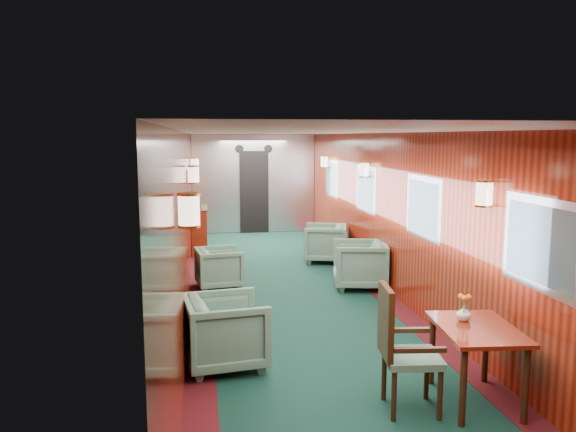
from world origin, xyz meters
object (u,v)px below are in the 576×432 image
object	(u,v)px
dining_table	(477,339)
armchair_right_far	(325,243)
credenza	(199,229)
armchair_left_near	(226,332)
side_chair	(400,344)
armchair_left_far	(219,268)
armchair_right_near	(360,265)

from	to	relation	value
dining_table	armchair_right_far	size ratio (longest dim) A/B	1.27
credenza	armchair_left_near	size ratio (longest dim) A/B	1.48
dining_table	side_chair	size ratio (longest dim) A/B	0.90
credenza	armchair_left_far	distance (m)	2.83
credenza	armchair_right_near	xyz separation A→B (m)	(2.46, -3.16, -0.10)
dining_table	armchair_left_near	xyz separation A→B (m)	(-2.14, 1.15, -0.22)
side_chair	armchair_left_near	size ratio (longest dim) A/B	1.36
dining_table	credenza	xyz separation A→B (m)	(-2.40, 7.02, -0.12)
credenza	armchair_right_near	distance (m)	4.01
side_chair	armchair_left_near	xyz separation A→B (m)	(-1.43, 1.17, -0.23)
dining_table	armchair_left_far	xyz separation A→B (m)	(-2.09, 4.21, -0.27)
side_chair	armchair_right_far	size ratio (longest dim) A/B	1.41
credenza	armchair_left_far	bearing A→B (deg)	-83.85
armchair_left_near	armchair_right_far	xyz separation A→B (m)	(2.08, 4.61, -0.01)
credenza	armchair_left_near	bearing A→B (deg)	-87.50
side_chair	credenza	size ratio (longest dim) A/B	0.92
armchair_right_near	armchair_left_near	bearing A→B (deg)	-27.85
armchair_left_near	armchair_left_far	bearing A→B (deg)	-8.44
side_chair	credenza	xyz separation A→B (m)	(-1.68, 7.05, -0.12)
armchair_right_far	armchair_left_near	bearing A→B (deg)	-9.88
dining_table	side_chair	distance (m)	0.71
dining_table	side_chair	bearing A→B (deg)	-172.44
armchair_left_far	armchair_right_near	distance (m)	2.19
credenza	armchair_right_far	xyz separation A→B (m)	(2.34, -1.27, -0.12)
armchair_left_far	armchair_left_near	bearing A→B (deg)	170.93
armchair_left_far	armchair_right_far	xyz separation A→B (m)	(2.03, 1.54, 0.04)
side_chair	armchair_right_near	bearing A→B (deg)	85.28
armchair_left_near	armchair_right_near	xyz separation A→B (m)	(2.20, 2.71, 0.00)
armchair_left_near	armchair_right_near	size ratio (longest dim) A/B	1.00
credenza	armchair_left_near	world-z (taller)	credenza
armchair_left_near	credenza	bearing A→B (deg)	-5.07
side_chair	armchair_left_near	world-z (taller)	side_chair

